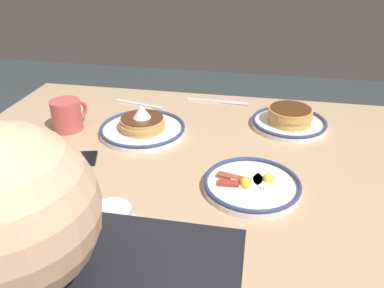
% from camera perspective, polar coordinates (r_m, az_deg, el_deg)
% --- Properties ---
extents(dining_table, '(1.33, 0.98, 0.73)m').
position_cam_1_polar(dining_table, '(1.16, -2.24, -6.56)').
color(dining_table, tan).
rests_on(dining_table, ground_plane).
extents(plate_near_main, '(0.27, 0.27, 0.09)m').
position_cam_1_polar(plate_near_main, '(1.23, -7.20, 2.51)').
color(plate_near_main, white).
rests_on(plate_near_main, dining_table).
extents(plate_far_companion, '(0.24, 0.24, 0.06)m').
position_cam_1_polar(plate_far_companion, '(1.30, 13.99, 3.44)').
color(plate_far_companion, silver).
rests_on(plate_far_companion, dining_table).
extents(plate_far_side, '(0.24, 0.24, 0.04)m').
position_cam_1_polar(plate_far_side, '(0.97, 8.73, -5.83)').
color(plate_far_side, silver).
rests_on(plate_far_side, dining_table).
extents(coffee_mug, '(0.09, 0.12, 0.10)m').
position_cam_1_polar(coffee_mug, '(1.29, -17.71, 4.10)').
color(coffee_mug, '#BF4C47').
rests_on(coffee_mug, dining_table).
extents(drinking_glass, '(0.07, 0.07, 0.12)m').
position_cam_1_polar(drinking_glass, '(0.77, -11.18, -13.04)').
color(drinking_glass, silver).
rests_on(drinking_glass, dining_table).
extents(cell_phone, '(0.16, 0.11, 0.01)m').
position_cam_1_polar(cell_phone, '(1.13, -17.38, -2.15)').
color(cell_phone, black).
rests_on(cell_phone, dining_table).
extents(paper_napkin, '(0.18, 0.18, 0.00)m').
position_cam_1_polar(paper_napkin, '(0.90, -20.02, -11.27)').
color(paper_napkin, white).
rests_on(paper_napkin, dining_table).
extents(fork_near, '(0.20, 0.06, 0.01)m').
position_cam_1_polar(fork_near, '(1.44, -7.65, 5.76)').
color(fork_near, silver).
rests_on(fork_near, dining_table).
extents(fork_far, '(0.17, 0.10, 0.01)m').
position_cam_1_polar(fork_far, '(0.88, -8.37, -10.65)').
color(fork_far, silver).
rests_on(fork_far, dining_table).
extents(butter_knife, '(0.23, 0.02, 0.01)m').
position_cam_1_polar(butter_knife, '(1.46, 3.71, 6.22)').
color(butter_knife, silver).
rests_on(butter_knife, dining_table).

